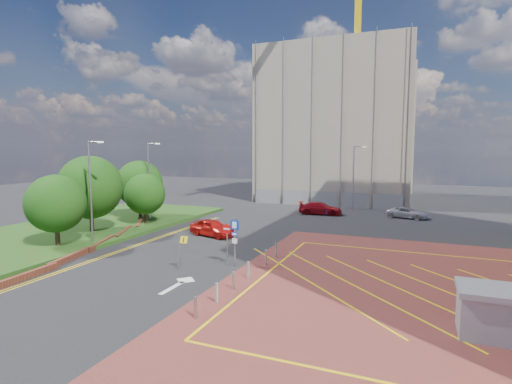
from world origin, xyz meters
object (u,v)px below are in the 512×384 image
Objects in this scene: tree_a at (56,204)px; lamp_left_far at (149,178)px; car_red_left at (212,228)px; tree_c at (145,194)px; lamp_left_near at (91,187)px; car_red_back at (320,208)px; car_silver_back at (407,213)px; sign_cluster at (232,237)px; warning_sign at (182,248)px; car_blue_back at (316,209)px; tree_b at (90,187)px; lamp_back at (354,175)px; tree_d at (139,184)px.

lamp_left_far is at bearing 92.01° from tree_a.
car_red_left is (8.80, 8.45, -2.76)m from tree_a.
tree_c is 0.61× the size of lamp_left_near.
lamp_left_far is at bearing 114.71° from tree_c.
tree_c is 19.88m from car_red_back.
lamp_left_far is 1.87× the size of car_silver_back.
car_red_left is at bearing 126.35° from sign_cluster.
car_blue_back is at bearing 84.14° from warning_sign.
tree_a is 0.68× the size of lamp_left_near.
tree_a is 0.80× the size of tree_b.
car_blue_back is (12.79, 21.63, -4.04)m from lamp_left_near.
sign_cluster reaches higher than car_blue_back.
car_red_left is at bearing 18.51° from tree_b.
warning_sign is 0.53× the size of car_silver_back.
tree_b is 1.38× the size of tree_c.
tree_b is at bearing 155.47° from warning_sign.
warning_sign is 0.45× the size of car_red_back.
tree_b is 30.21m from lamp_back.
tree_b reaches higher than car_red_left.
sign_cluster is 0.64× the size of car_red_back.
car_red_back is at bearing 57.41° from tree_a.
tree_b is 24.73m from car_blue_back.
lamp_back is at bearing -39.92° from car_red_back.
car_red_left is at bearing 147.61° from car_silver_back.
car_blue_back is (2.54, 24.71, -0.81)m from warning_sign.
tree_d is (-2.50, 13.00, 0.37)m from tree_a.
warning_sign is at bearing -102.13° from lamp_back.
tree_a is at bearing -79.11° from tree_d.
lamp_left_far reaches higher than car_red_back.
warning_sign is at bearing -140.02° from sign_cluster.
car_red_back is (-3.11, -4.59, -3.64)m from lamp_back.
car_blue_back is at bearing 89.82° from sign_cluster.
warning_sign is 0.60× the size of car_blue_back.
tree_d is 2.44m from lamp_left_far.
lamp_left_near is at bearing 142.22° from car_red_back.
sign_cluster is 3.26m from warning_sign.
lamp_left_far is 19.24m from car_blue_back.
tree_d is (-1.00, 8.00, -0.37)m from tree_b.
car_silver_back is at bearing 31.40° from tree_c.
sign_cluster is at bearing -14.26° from tree_b.
warning_sign is at bearing -44.37° from tree_c.
lamp_left_near is 25.45m from car_blue_back.
tree_c is 16.53m from sign_cluster.
lamp_left_far reaches higher than tree_b.
tree_d is 29.51m from car_silver_back.
tree_a is 1.09× the size of car_red_back.
tree_c is (2.00, 5.00, -1.04)m from tree_b.
lamp_left_far is 1.82× the size of car_red_left.
car_silver_back is (12.60, 25.69, -0.83)m from warning_sign.
lamp_back is at bearing 45.68° from tree_c.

